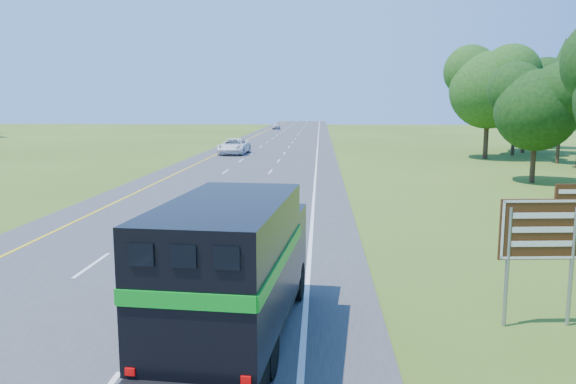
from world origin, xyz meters
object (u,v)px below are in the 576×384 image
(horse_truck, at_px, (235,266))
(exit_sign, at_px, (543,235))
(white_suv, at_px, (234,146))
(far_car, at_px, (276,126))

(horse_truck, distance_m, exit_sign, 7.45)
(horse_truck, distance_m, white_suv, 49.78)
(white_suv, xyz_separation_m, far_car, (-0.38, 63.88, -0.17))
(white_suv, bearing_deg, horse_truck, -78.96)
(horse_truck, bearing_deg, far_car, 98.99)
(exit_sign, bearing_deg, white_suv, 102.17)
(exit_sign, bearing_deg, far_car, 92.63)
(horse_truck, bearing_deg, white_suv, 103.73)
(white_suv, height_order, far_car, white_suv)
(horse_truck, xyz_separation_m, far_car, (-7.96, 113.07, -1.12))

